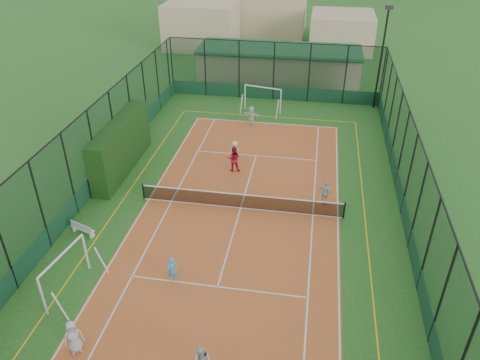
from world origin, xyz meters
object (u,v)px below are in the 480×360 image
Objects in this scene: coach at (234,159)px; futsal_goal_far at (263,99)px; clubhouse at (279,64)px; child_near_left at (73,337)px; child_near_mid at (173,270)px; child_far_left at (235,149)px; white_bench at (83,228)px; child_far_right at (325,193)px; child_far_back at (251,116)px; floodlight_ne at (381,59)px; futsal_goal_near at (65,273)px.

futsal_goal_far is at bearing -98.47° from coach.
futsal_goal_far is (-0.57, -7.79, -0.54)m from clubhouse.
futsal_goal_far is 25.31m from child_near_left.
child_near_mid is (2.65, 4.39, -0.09)m from child_near_left.
child_far_left is at bearing -87.32° from coach.
child_near_mid reaches higher than white_bench.
futsal_goal_far reaches higher than child_far_right.
clubhouse reaches higher than futsal_goal_far.
clubhouse is 8.83× the size of coach.
clubhouse is 10.15× the size of child_far_back.
floodlight_ne is at bearing -32.12° from clubhouse.
floodlight_ne is 15.02m from child_far_left.
coach reaches higher than child_near_mid.
child_near_left is at bearing 62.60° from child_far_left.
white_bench is 1.04× the size of child_near_mid.
child_far_left is 7.75m from child_far_right.
futsal_goal_near is at bearing -122.04° from floodlight_ne.
clubhouse reaches higher than child_far_right.
child_near_mid is at bearing -63.94° from futsal_goal_near.
coach is (-9.75, -12.43, -3.25)m from floodlight_ne.
clubhouse is 17.88m from coach.
futsal_goal_far is 2.71× the size of child_far_left.
coach is at bearing -93.70° from clubhouse.
floodlight_ne is 9.97m from futsal_goal_far.
futsal_goal_far is at bearing 87.94° from white_bench.
white_bench is at bearing 83.49° from child_far_back.
futsal_goal_far reaches higher than child_far_left.
white_bench is at bearing 44.86° from coach.
child_far_left is (-10.00, -10.65, -3.52)m from floodlight_ne.
futsal_goal_far is at bearing 44.55° from child_near_left.
child_far_back is (-1.09, -10.59, -0.82)m from clubhouse.
child_far_back reaches higher than child_far_left.
futsal_goal_far is at bearing -83.09° from child_far_back.
child_far_left reaches higher than white_bench.
child_far_right is at bearing 148.07° from coach.
coach is at bearing -128.12° from floodlight_ne.
floodlight_ne is 4.79× the size of coach.
child_far_back is (-9.69, -5.19, -3.37)m from floodlight_ne.
child_near_mid is at bearing -82.08° from futsal_goal_far.
futsal_goal_near is at bearing 70.75° from child_far_right.
floodlight_ne is at bearing 26.79° from futsal_goal_far.
floodlight_ne is 2.62× the size of futsal_goal_near.
child_far_left is (5.21, 13.65, -0.41)m from futsal_goal_near.
child_far_right is (-3.88, -15.40, -3.34)m from floodlight_ne.
child_far_back reaches higher than white_bench.
futsal_goal_near reaches higher than child_near_mid.
clubhouse reaches higher than child_far_left.
clubhouse is at bearing -3.10° from futsal_goal_near.
coach reaches higher than child_far_back.
clubhouse is at bearing 98.02° from futsal_goal_far.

